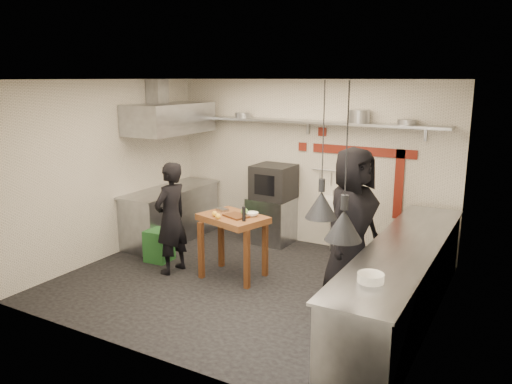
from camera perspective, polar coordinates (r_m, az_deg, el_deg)
The scene contains 47 objects.
floor at distance 7.12m, azimuth -1.21°, elevation -10.40°, with size 5.00×5.00×0.00m, color black.
ceiling at distance 6.54m, azimuth -1.33°, elevation 12.75°, with size 5.00×5.00×0.00m, color silver.
wall_back at distance 8.53m, azimuth 5.97°, elevation 3.28°, with size 5.00×0.04×2.80m, color silver.
wall_front at distance 5.06m, azimuth -13.54°, elevation -3.75°, with size 5.00×0.04×2.80m, color silver.
wall_left at distance 8.23m, azimuth -16.41°, elevation 2.46°, with size 0.04×4.20×2.80m, color silver.
wall_right at distance 5.86m, azimuth 20.27°, elevation -1.93°, with size 0.04×4.20×2.80m, color silver.
red_band_horiz at distance 8.14m, azimuth 12.11°, elevation 4.59°, with size 1.70×0.02×0.14m, color maroon.
red_band_vert at distance 8.07m, azimuth 16.01°, elevation 0.84°, with size 0.14×0.02×1.10m, color maroon.
red_tile_a at distance 8.34m, azimuth 7.58°, elevation 6.83°, with size 0.14×0.02×0.14m, color maroon.
red_tile_b at distance 8.51m, azimuth 5.34°, elevation 5.17°, with size 0.14×0.02×0.14m, color maroon.
back_shelf at distance 8.28m, azimuth 5.58°, elevation 8.01°, with size 4.60×0.34×0.04m, color gray.
shelf_bracket_left at distance 9.34m, azimuth -4.85°, elevation 7.97°, with size 0.04×0.06×0.24m, color gray.
shelf_bracket_mid at distance 8.42m, azimuth 5.98°, elevation 7.41°, with size 0.04×0.06×0.24m, color gray.
shelf_bracket_right at distance 7.86m, azimuth 18.85°, elevation 6.40°, with size 0.04×0.06×0.24m, color gray.
pan_far_left at distance 8.82m, azimuth -1.58°, elevation 8.79°, with size 0.25×0.25×0.09m, color gray.
pan_mid_left at distance 8.81m, azimuth -1.40°, elevation 8.72°, with size 0.24×0.24×0.07m, color gray.
stock_pot at distance 7.94m, azimuth 11.69°, elevation 8.47°, with size 0.33×0.33×0.20m, color gray.
pan_right at distance 7.75m, azimuth 16.84°, elevation 7.64°, with size 0.27×0.27×0.08m, color gray.
oven_stand at distance 8.72m, azimuth 1.80°, elevation -3.18°, with size 0.71×0.65×0.80m, color gray.
combi_oven at distance 8.49m, azimuth 2.03°, elevation 1.16°, with size 0.66×0.61×0.58m, color black.
oven_door at distance 8.30m, azimuth 1.04°, elevation 0.90°, with size 0.56×0.03×0.46m, color maroon.
oven_glass at distance 8.23m, azimuth 0.97°, elevation 0.80°, with size 0.38×0.02×0.34m, color black.
hand_sink at distance 8.30m, azimuth 8.85°, elevation -1.47°, with size 0.46×0.34×0.22m, color white.
sink_tap at distance 8.25m, azimuth 8.89°, elevation -0.26°, with size 0.03×0.03×0.14m, color gray.
sink_drain at distance 8.38m, azimuth 8.65°, elevation -4.44°, with size 0.06×0.06×0.66m, color gray.
utensil_rail at distance 8.31m, azimuth 9.32°, elevation 2.35°, with size 0.02×0.02×0.90m, color gray.
counter_right at distance 6.21m, azimuth 16.36°, elevation -10.05°, with size 0.70×3.80×0.90m, color gray.
counter_right_top at distance 6.05m, azimuth 16.64°, elevation -5.99°, with size 0.76×3.90×0.03m, color gray.
plate_stack at distance 4.91m, azimuth 12.97°, elevation -9.53°, with size 0.25×0.25×0.09m, color white.
small_bowl_right at distance 4.92m, azimuth 12.76°, elevation -9.68°, with size 0.20×0.20×0.05m, color white.
counter_left at distance 8.96m, azimuth -9.66°, elevation -2.60°, with size 0.70×1.90×0.90m, color gray.
counter_left_top at distance 8.85m, azimuth -9.78°, elevation 0.30°, with size 0.76×2.00×0.03m, color gray.
extractor_hood at distance 8.64m, azimuth -9.83°, elevation 8.29°, with size 0.78×1.60×0.50m, color gray.
hood_duct at distance 8.77m, azimuth -11.22°, elevation 10.92°, with size 0.28×0.28×0.50m, color gray.
green_bin at distance 8.03m, azimuth -11.01°, elevation -6.00°, with size 0.37×0.37×0.50m, color #23632A.
prep_table at distance 7.20m, azimuth -2.62°, elevation -6.23°, with size 0.92×0.64×0.92m, color brown, non-canonical shape.
cutting_board at distance 6.99m, azimuth -2.29°, elevation -2.75°, with size 0.34×0.24×0.03m, color #532C15.
pepper_mill at distance 6.76m, azimuth -1.39°, elevation -2.52°, with size 0.05×0.05×0.20m, color black.
lemon_a at distance 7.02m, azimuth -4.76°, elevation -2.48°, with size 0.07×0.07×0.07m, color yellow.
lemon_b at distance 6.90m, azimuth -4.39°, elevation -2.78°, with size 0.08×0.08×0.08m, color yellow.
veg_ball at distance 7.06m, azimuth -1.33°, elevation -2.27°, with size 0.10×0.10×0.10m, color #5B9141.
steel_tray at distance 7.32m, azimuth -3.84°, elevation -2.03°, with size 0.18×0.12×0.03m, color gray.
bowl at distance 7.02m, azimuth -0.44°, elevation -2.56°, with size 0.18×0.18×0.06m, color white.
heat_lamp_near at distance 5.34m, azimuth 7.65°, elevation 4.67°, with size 0.35×0.35×1.47m, color black, non-canonical shape.
heat_lamp_far at distance 4.56m, azimuth 10.27°, elevation 3.28°, with size 0.35×0.35×1.46m, color black, non-canonical shape.
chef_left at distance 7.37m, azimuth -9.68°, elevation -2.96°, with size 0.60×0.39×1.65m, color black.
chef_right at distance 6.64m, azimuth 10.92°, elevation -3.37°, with size 0.96×0.63×1.97m, color black.
Camera 1 is at (3.35, -5.62, 2.82)m, focal length 35.00 mm.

